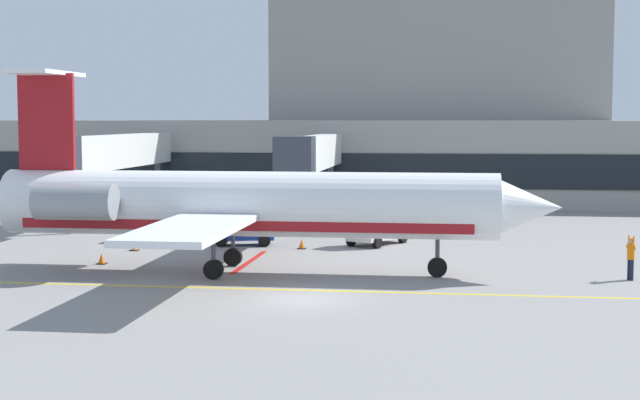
# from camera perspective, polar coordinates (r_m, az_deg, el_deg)

# --- Properties ---
(ground) EXTENTS (120.00, 120.00, 0.11)m
(ground) POSITION_cam_1_polar(r_m,az_deg,el_deg) (39.56, -0.92, -5.91)
(ground) COLOR gray
(terminal_building) EXTENTS (69.02, 12.51, 18.99)m
(terminal_building) POSITION_cam_1_polar(r_m,az_deg,el_deg) (85.31, 2.70, 4.38)
(terminal_building) COLOR gray
(terminal_building) RESTS_ON ground
(jet_bridge_west) EXTENTS (2.40, 19.79, 6.19)m
(jet_bridge_west) POSITION_cam_1_polar(r_m,az_deg,el_deg) (68.55, -0.37, 2.73)
(jet_bridge_west) COLOR silver
(jet_bridge_west) RESTS_ON ground
(jet_bridge_east) EXTENTS (2.40, 22.64, 6.24)m
(jet_bridge_east) POSITION_cam_1_polar(r_m,az_deg,el_deg) (70.70, -12.10, 2.73)
(jet_bridge_east) COLOR silver
(jet_bridge_east) RESTS_ON ground
(regional_jet) EXTENTS (29.65, 23.39, 9.57)m
(regional_jet) POSITION_cam_1_polar(r_m,az_deg,el_deg) (46.02, -4.92, -0.26)
(regional_jet) COLOR white
(regional_jet) RESTS_ON ground
(baggage_tug) EXTENTS (3.72, 2.23, 2.13)m
(baggage_tug) POSITION_cam_1_polar(r_m,az_deg,el_deg) (56.23, -4.91, -1.69)
(baggage_tug) COLOR #19389E
(baggage_tug) RESTS_ON ground
(pushback_tractor) EXTENTS (2.11, 3.24, 2.26)m
(pushback_tractor) POSITION_cam_1_polar(r_m,az_deg,el_deg) (58.42, -9.66, -1.44)
(pushback_tractor) COLOR #E5B20C
(pushback_tractor) RESTS_ON ground
(belt_loader) EXTENTS (3.41, 4.48, 2.00)m
(belt_loader) POSITION_cam_1_polar(r_m,az_deg,el_deg) (56.03, 3.15, -1.74)
(belt_loader) COLOR silver
(belt_loader) RESTS_ON ground
(fuel_tank) EXTENTS (6.22, 2.67, 2.28)m
(fuel_tank) POSITION_cam_1_polar(r_m,az_deg,el_deg) (71.48, -6.48, -0.05)
(fuel_tank) COLOR white
(fuel_tank) RESTS_ON ground
(marshaller) EXTENTS (0.36, 0.81, 2.05)m
(marshaller) POSITION_cam_1_polar(r_m,az_deg,el_deg) (46.14, 17.76, -3.21)
(marshaller) COLOR #191E33
(marshaller) RESTS_ON ground
(safety_cone_alpha) EXTENTS (0.47, 0.47, 0.55)m
(safety_cone_alpha) POSITION_cam_1_polar(r_m,az_deg,el_deg) (50.12, -12.69, -3.40)
(safety_cone_alpha) COLOR orange
(safety_cone_alpha) RESTS_ON ground
(safety_cone_bravo) EXTENTS (0.47, 0.47, 0.55)m
(safety_cone_bravo) POSITION_cam_1_polar(r_m,az_deg,el_deg) (54.79, -10.85, -2.68)
(safety_cone_bravo) COLOR orange
(safety_cone_bravo) RESTS_ON ground
(safety_cone_charlie) EXTENTS (0.47, 0.47, 0.55)m
(safety_cone_charlie) POSITION_cam_1_polar(r_m,az_deg,el_deg) (54.58, -1.08, -2.62)
(safety_cone_charlie) COLOR orange
(safety_cone_charlie) RESTS_ON ground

